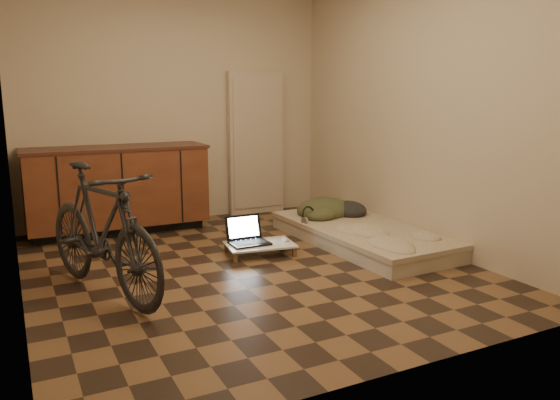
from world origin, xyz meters
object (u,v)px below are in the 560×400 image
bicycle (101,224)px  laptop (248,237)px  futon (363,235)px  lap_desk (260,245)px

bicycle → laptop: bicycle is taller
futon → laptop: bearing=168.7°
futon → lap_desk: 1.07m
lap_desk → laptop: bearing=148.7°
futon → lap_desk: bearing=171.8°
lap_desk → laptop: size_ratio=1.89×
futon → lap_desk: (-1.06, 0.12, 0.00)m
laptop → lap_desk: bearing=-38.7°
bicycle → laptop: bearing=1.7°
bicycle → laptop: (1.35, 0.49, -0.38)m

